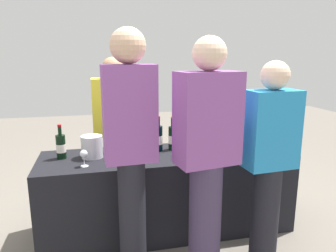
{
  "coord_description": "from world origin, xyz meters",
  "views": [
    {
      "loc": [
        -0.61,
        -2.6,
        1.58
      ],
      "look_at": [
        0.0,
        0.0,
        0.98
      ],
      "focal_mm": 33.7,
      "sensor_mm": 36.0,
      "label": 1
    }
  ],
  "objects": [
    {
      "name": "ground_plane",
      "position": [
        0.0,
        0.0,
        0.0
      ],
      "size": [
        12.0,
        12.0,
        0.0
      ],
      "primitive_type": "plane",
      "color": "slate"
    },
    {
      "name": "tasting_table",
      "position": [
        0.0,
        0.0,
        0.36
      ],
      "size": [
        2.21,
        0.65,
        0.73
      ],
      "primitive_type": "cube",
      "color": "black",
      "rests_on": "ground_plane"
    },
    {
      "name": "wine_bottle_0",
      "position": [
        -0.9,
        0.07,
        0.83
      ],
      "size": [
        0.08,
        0.08,
        0.29
      ],
      "color": "black",
      "rests_on": "tasting_table"
    },
    {
      "name": "wine_bottle_1",
      "position": [
        -0.51,
        0.12,
        0.85
      ],
      "size": [
        0.08,
        0.08,
        0.33
      ],
      "color": "black",
      "rests_on": "tasting_table"
    },
    {
      "name": "wine_bottle_2",
      "position": [
        -0.06,
        0.1,
        0.84
      ],
      "size": [
        0.07,
        0.07,
        0.32
      ],
      "color": "black",
      "rests_on": "tasting_table"
    },
    {
      "name": "wine_bottle_3",
      "position": [
        0.07,
        0.11,
        0.84
      ],
      "size": [
        0.07,
        0.07,
        0.31
      ],
      "color": "black",
      "rests_on": "tasting_table"
    },
    {
      "name": "wine_bottle_4",
      "position": [
        0.27,
        0.07,
        0.84
      ],
      "size": [
        0.07,
        0.07,
        0.31
      ],
      "color": "black",
      "rests_on": "tasting_table"
    },
    {
      "name": "wine_bottle_5",
      "position": [
        0.59,
        0.1,
        0.84
      ],
      "size": [
        0.07,
        0.07,
        0.31
      ],
      "color": "black",
      "rests_on": "tasting_table"
    },
    {
      "name": "wine_bottle_6",
      "position": [
        0.73,
        0.13,
        0.84
      ],
      "size": [
        0.08,
        0.08,
        0.31
      ],
      "color": "black",
      "rests_on": "tasting_table"
    },
    {
      "name": "wine_glass_0",
      "position": [
        -0.71,
        -0.17,
        0.82
      ],
      "size": [
        0.06,
        0.06,
        0.13
      ],
      "color": "silver",
      "rests_on": "tasting_table"
    },
    {
      "name": "wine_glass_1",
      "position": [
        0.11,
        -0.15,
        0.82
      ],
      "size": [
        0.06,
        0.06,
        0.13
      ],
      "color": "silver",
      "rests_on": "tasting_table"
    },
    {
      "name": "wine_glass_2",
      "position": [
        0.31,
        -0.09,
        0.82
      ],
      "size": [
        0.06,
        0.06,
        0.13
      ],
      "color": "silver",
      "rests_on": "tasting_table"
    },
    {
      "name": "ice_bucket",
      "position": [
        -0.65,
        0.04,
        0.82
      ],
      "size": [
        0.18,
        0.18,
        0.19
      ],
      "primitive_type": "cylinder",
      "color": "silver",
      "rests_on": "tasting_table"
    },
    {
      "name": "server_pouring",
      "position": [
        -0.42,
        0.62,
        0.83
      ],
      "size": [
        0.43,
        0.24,
        1.56
      ],
      "rotation": [
        0.0,
        0.0,
        3.14
      ],
      "color": "black",
      "rests_on": "ground_plane"
    },
    {
      "name": "guest_0",
      "position": [
        -0.39,
        -0.53,
        0.98
      ],
      "size": [
        0.36,
        0.24,
        1.75
      ],
      "rotation": [
        0.0,
        0.0,
        0.05
      ],
      "color": "black",
      "rests_on": "ground_plane"
    },
    {
      "name": "guest_1",
      "position": [
        0.13,
        -0.63,
        0.92
      ],
      "size": [
        0.46,
        0.3,
        1.7
      ],
      "rotation": [
        0.0,
        0.0,
        0.16
      ],
      "color": "#3F3351",
      "rests_on": "ground_plane"
    },
    {
      "name": "guest_2",
      "position": [
        0.63,
        -0.6,
        0.83
      ],
      "size": [
        0.4,
        0.24,
        1.54
      ],
      "rotation": [
        0.0,
        0.0,
        0.07
      ],
      "color": "black",
      "rests_on": "ground_plane"
    }
  ]
}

